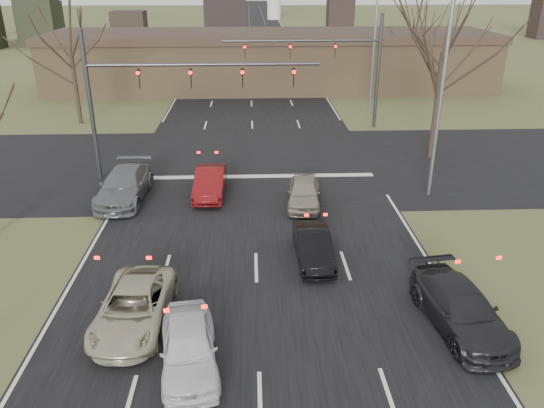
{
  "coord_description": "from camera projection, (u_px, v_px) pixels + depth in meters",
  "views": [
    {
      "loc": [
        -0.13,
        -14.89,
        10.57
      ],
      "look_at": [
        0.68,
        4.6,
        2.0
      ],
      "focal_mm": 35.0,
      "sensor_mm": 36.0,
      "label": 1
    }
  ],
  "objects": [
    {
      "name": "streetlight_right_near",
      "position": [
        438.0,
        86.0,
        25.12
      ],
      "size": [
        2.34,
        0.25,
        10.0
      ],
      "color": "gray",
      "rests_on": "ground"
    },
    {
      "name": "car_silver_suv",
      "position": [
        134.0,
        307.0,
        17.08
      ],
      "size": [
        2.36,
        4.77,
        1.3
      ],
      "primitive_type": "imported",
      "rotation": [
        0.0,
        0.0,
        -0.04
      ],
      "color": "#BEB89A",
      "rests_on": "ground"
    },
    {
      "name": "road_cross",
      "position": [
        253.0,
        165.0,
        31.59
      ],
      "size": [
        200.0,
        14.0,
        0.02
      ],
      "primitive_type": "cube",
      "color": "black",
      "rests_on": "ground"
    },
    {
      "name": "tree_right_near",
      "position": [
        449.0,
        5.0,
        29.35
      ],
      "size": [
        6.9,
        6.9,
        11.5
      ],
      "color": "black",
      "rests_on": "ground"
    },
    {
      "name": "mast_arm_near",
      "position": [
        152.0,
        87.0,
        27.53
      ],
      "size": [
        12.12,
        0.24,
        8.0
      ],
      "color": "#383A3D",
      "rests_on": "ground"
    },
    {
      "name": "car_red_ahead",
      "position": [
        210.0,
        182.0,
        27.09
      ],
      "size": [
        1.56,
        4.25,
        1.39
      ],
      "primitive_type": "imported",
      "rotation": [
        0.0,
        0.0,
        -0.02
      ],
      "color": "maroon",
      "rests_on": "ground"
    },
    {
      "name": "car_grey_ahead",
      "position": [
        124.0,
        185.0,
        26.54
      ],
      "size": [
        2.33,
        5.35,
        1.53
      ],
      "primitive_type": "imported",
      "rotation": [
        0.0,
        0.0,
        -0.04
      ],
      "color": "slate",
      "rests_on": "ground"
    },
    {
      "name": "tree_left_far",
      "position": [
        66.0,
        22.0,
        37.29
      ],
      "size": [
        5.7,
        5.7,
        9.5
      ],
      "color": "black",
      "rests_on": "ground"
    },
    {
      "name": "building",
      "position": [
        271.0,
        60.0,
        51.64
      ],
      "size": [
        42.4,
        10.4,
        5.3
      ],
      "color": "olive",
      "rests_on": "ground"
    },
    {
      "name": "mast_arm_far",
      "position": [
        339.0,
        58.0,
        37.13
      ],
      "size": [
        11.12,
        0.24,
        8.0
      ],
      "color": "#383A3D",
      "rests_on": "ground"
    },
    {
      "name": "car_white_sedan",
      "position": [
        189.0,
        347.0,
        15.23
      ],
      "size": [
        2.12,
        4.17,
        1.36
      ],
      "primitive_type": "imported",
      "rotation": [
        0.0,
        0.0,
        0.13
      ],
      "color": "silver",
      "rests_on": "ground"
    },
    {
      "name": "road_main",
      "position": [
        250.0,
        55.0,
        72.76
      ],
      "size": [
        14.0,
        300.0,
        0.02
      ],
      "primitive_type": "cube",
      "color": "black",
      "rests_on": "ground"
    },
    {
      "name": "tree_right_far",
      "position": [
        417.0,
        15.0,
        47.67
      ],
      "size": [
        5.4,
        5.4,
        9.0
      ],
      "color": "black",
      "rests_on": "ground"
    },
    {
      "name": "car_charcoal_sedan",
      "position": [
        461.0,
        309.0,
        16.94
      ],
      "size": [
        2.54,
        4.95,
        1.37
      ],
      "primitive_type": "imported",
      "rotation": [
        0.0,
        0.0,
        0.13
      ],
      "color": "black",
      "rests_on": "ground"
    },
    {
      "name": "car_black_hatch",
      "position": [
        313.0,
        246.0,
        20.91
      ],
      "size": [
        1.41,
        3.8,
        1.24
      ],
      "primitive_type": "imported",
      "rotation": [
        0.0,
        0.0,
        0.02
      ],
      "color": "black",
      "rests_on": "ground"
    },
    {
      "name": "ground",
      "position": [
        258.0,
        313.0,
        17.88
      ],
      "size": [
        360.0,
        360.0,
        0.0
      ],
      "primitive_type": "plane",
      "color": "#4C552D",
      "rests_on": "ground"
    },
    {
      "name": "streetlight_right_far",
      "position": [
        372.0,
        42.0,
        40.68
      ],
      "size": [
        2.34,
        0.25,
        10.0
      ],
      "color": "gray",
      "rests_on": "ground"
    },
    {
      "name": "car_silver_ahead",
      "position": [
        304.0,
        192.0,
        25.93
      ],
      "size": [
        2.0,
        4.05,
        1.33
      ],
      "primitive_type": "imported",
      "rotation": [
        0.0,
        0.0,
        -0.11
      ],
      "color": "#A19782",
      "rests_on": "ground"
    }
  ]
}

